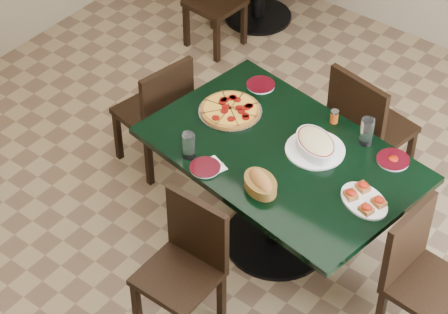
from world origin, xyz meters
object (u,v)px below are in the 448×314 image
Objects in this scene: bruschetta_platter at (364,199)px; chair_right at (420,272)px; chair_left at (159,110)px; chair_near at (187,260)px; bread_basket at (260,183)px; main_table at (280,175)px; pepperoni_pizza at (230,110)px; lasagna_casserole at (316,145)px; chair_far at (365,125)px.

chair_right is at bearing 18.12° from bruschetta_platter.
bruschetta_platter is (1.61, -0.16, 0.29)m from chair_left.
bread_basket is (0.15, 0.46, 0.32)m from chair_near.
chair_left is (-2.00, 0.18, -0.01)m from chair_right.
chair_left is at bearing -177.24° from main_table.
bread_basket is at bearing 71.62° from chair_near.
main_table is 6.02× the size of bread_basket.
lasagna_casserole is (0.59, 0.02, 0.03)m from pepperoni_pizza.
chair_near reaches higher than bruschetta_platter.
chair_right is 2.38× the size of lasagna_casserole.
main_table is at bearing -163.81° from bruschetta_platter.
chair_left is at bearing -149.28° from lasagna_casserole.
chair_near reaches higher than bread_basket.
chair_left is 0.65m from pepperoni_pizza.
chair_far is 0.67m from lasagna_casserole.
chair_far is 2.58× the size of bruschetta_platter.
main_table is at bearing 95.25° from chair_left.
chair_left is at bearing -163.54° from bruschetta_platter.
chair_right is (1.04, 0.69, 0.02)m from chair_near.
chair_near is at bearing -86.99° from main_table.
chair_right is (0.84, -0.83, -0.04)m from chair_far.
chair_right is 3.16× the size of bread_basket.
lasagna_casserole is 1.33× the size of bread_basket.
bread_basket is at bearing -130.79° from bruschetta_platter.
bread_basket reaches higher than lasagna_casserole.
chair_right reaches higher than chair_near.
chair_right is at bearing 95.43° from chair_left.
bruschetta_platter is (0.50, 0.26, -0.02)m from bread_basket.
chair_right is 0.49m from bruschetta_platter.
bruschetta_platter reaches higher than main_table.
pepperoni_pizza is (-0.58, -0.64, 0.24)m from chair_far.
chair_right is at bearing 32.96° from chair_near.
main_table is 0.79m from chair_near.
chair_near is 0.97× the size of chair_right.
lasagna_casserole is 0.47m from bruschetta_platter.
bread_basket is at bearing 96.92° from chair_far.
chair_far reaches higher than lasagna_casserole.
lasagna_casserole is at bearing 100.86° from chair_far.
lasagna_casserole is (0.21, 0.90, 0.32)m from chair_near.
chair_right is 2.41× the size of bruschetta_platter.
chair_near is 0.98m from lasagna_casserole.
bread_basket reaches higher than bruschetta_platter.
bread_basket is at bearing 108.97° from chair_right.
chair_left reaches higher than bruschetta_platter.
chair_far is 0.90m from pepperoni_pizza.
bread_basket is at bearing 80.22° from chair_left.
chair_left is 1.22m from bread_basket.
chair_near is 1.25m from chair_right.
chair_near is at bearing -66.59° from pepperoni_pizza.
pepperoni_pizza is (-0.38, 0.88, 0.30)m from chair_near.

